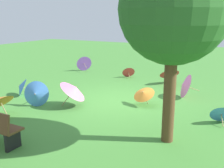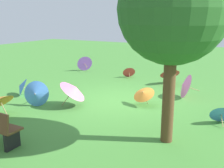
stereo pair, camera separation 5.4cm
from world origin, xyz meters
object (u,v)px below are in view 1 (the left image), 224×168
parasol_pink_2 (74,89)px  parasol_blue_5 (36,94)px  parasol_orange_5 (0,100)px  parasol_red_1 (128,71)px  parasol_pink_0 (184,85)px  parasol_purple_0 (84,63)px  parasol_orange_0 (144,93)px  parasol_red_0 (169,72)px  shade_tree (174,10)px  parasol_blue_3 (21,87)px  parasol_blue_1 (221,113)px

parasol_pink_2 → parasol_blue_5: bearing=27.3°
parasol_orange_5 → parasol_blue_5: parasol_blue_5 is taller
parasol_red_1 → parasol_pink_0: bearing=146.2°
parasol_purple_0 → parasol_blue_5: bearing=108.8°
parasol_orange_5 → parasol_purple_0: bearing=-77.0°
parasol_pink_0 → parasol_orange_5: bearing=44.7°
parasol_orange_0 → parasol_red_1: (2.25, -3.71, -0.13)m
parasol_orange_5 → parasol_pink_2: size_ratio=0.73×
parasol_pink_0 → parasol_blue_5: bearing=39.1°
parasol_purple_0 → parasol_orange_5: bearing=103.0°
parasol_red_0 → parasol_purple_0: size_ratio=1.32×
parasol_red_1 → parasol_orange_0: bearing=121.2°
parasol_red_0 → parasol_orange_0: bearing=91.7°
shade_tree → parasol_orange_0: bearing=-56.3°
parasol_red_0 → parasol_red_1: bearing=-10.0°
parasol_blue_5 → parasol_red_0: bearing=-120.6°
parasol_pink_0 → parasol_orange_0: 1.84m
parasol_red_0 → parasol_orange_0: size_ratio=1.32×
parasol_red_1 → parasol_pink_2: bearing=93.1°
parasol_red_1 → parasol_blue_3: (2.27, 4.79, 0.06)m
parasol_pink_0 → parasol_red_0: bearing=-58.9°
shade_tree → parasol_blue_1: (-1.01, -1.80, -2.75)m
parasol_pink_0 → parasol_blue_1: bearing=127.5°
parasol_red_0 → parasol_red_1: (2.14, -0.38, -0.23)m
shade_tree → parasol_purple_0: (6.60, -6.31, -2.62)m
parasol_red_0 → parasol_orange_0: 3.34m
parasol_pink_0 → parasol_blue_5: parasol_pink_0 is taller
parasol_blue_1 → parasol_orange_5: (6.00, 2.46, 0.18)m
parasol_red_1 → parasol_blue_1: bearing=138.9°
parasol_blue_5 → parasol_orange_0: bearing=-150.5°
shade_tree → parasol_blue_5: (4.60, -0.46, -2.62)m
parasol_blue_3 → parasol_pink_2: parasol_pink_2 is taller
parasol_blue_5 → shade_tree: bearing=174.3°
parasol_blue_3 → parasol_pink_2: bearing=177.8°
parasol_blue_1 → parasol_purple_0: (7.61, -4.51, 0.13)m
parasol_pink_0 → parasol_blue_3: parasol_pink_0 is taller
parasol_red_1 → parasol_pink_2: 4.90m
parasol_orange_5 → parasol_purple_0: (1.61, -6.97, -0.05)m
parasol_orange_0 → parasol_pink_2: (1.98, 1.17, 0.17)m
parasol_pink_0 → parasol_orange_0: size_ratio=1.13×
parasol_blue_1 → parasol_pink_2: (4.47, 0.75, 0.29)m
parasol_red_1 → parasol_purple_0: size_ratio=0.86×
parasol_red_0 → parasol_blue_3: parasol_red_0 is taller
parasol_pink_0 → parasol_blue_1: parasol_pink_0 is taller
parasol_pink_2 → parasol_red_1: bearing=-86.9°
parasol_orange_5 → parasol_blue_3: parasol_orange_5 is taller
parasol_orange_5 → parasol_blue_3: size_ratio=1.09×
parasol_orange_0 → parasol_red_1: parasol_orange_0 is taller
parasol_pink_0 → parasol_red_1: (3.22, -2.15, -0.16)m
shade_tree → parasol_pink_2: 4.37m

